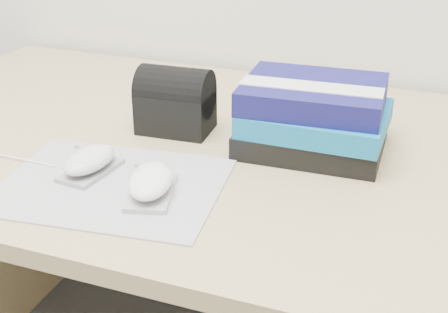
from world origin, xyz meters
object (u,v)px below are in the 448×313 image
at_px(mouse_front, 151,182).
at_px(book_stack, 314,117).
at_px(pouch, 175,100).
at_px(desk, 277,245).
at_px(mouse_rear, 90,161).

relative_size(mouse_front, book_stack, 0.52).
xyz_separation_m(mouse_front, pouch, (-0.07, 0.24, 0.03)).
relative_size(desk, pouch, 11.80).
bearing_deg(pouch, desk, 11.70).
bearing_deg(mouse_rear, pouch, 75.33).
bearing_deg(mouse_front, pouch, 105.98).
bearing_deg(pouch, mouse_rear, -104.67).
distance_m(desk, pouch, 0.35).
height_order(mouse_rear, book_stack, book_stack).
distance_m(mouse_front, pouch, 0.25).
relative_size(book_stack, pouch, 1.84).
bearing_deg(desk, pouch, -168.30).
distance_m(mouse_front, book_stack, 0.32).
bearing_deg(book_stack, desk, 156.60).
xyz_separation_m(desk, mouse_front, (-0.12, -0.28, 0.26)).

